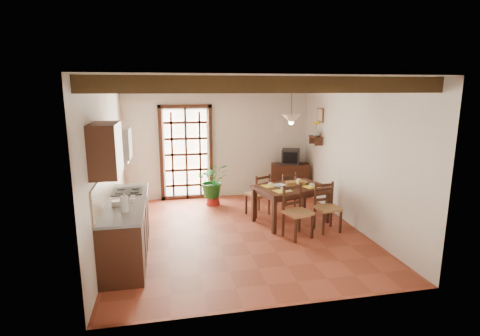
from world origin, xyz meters
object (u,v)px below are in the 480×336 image
object	(u,v)px
crt_tv	(291,156)
potted_plant	(213,181)
sideboard	(290,180)
pendant_lamp	(291,118)
chair_far_right	(285,198)
chair_near_left	(297,221)
chair_near_right	(327,216)
chair_far_left	(258,202)
kitchen_counter	(126,228)
dining_table	(291,191)

from	to	relation	value
crt_tv	potted_plant	bearing A→B (deg)	-146.05
sideboard	pendant_lamp	xyz separation A→B (m)	(-0.64, -1.78, 1.68)
potted_plant	pendant_lamp	world-z (taller)	pendant_lamp
chair_far_right	sideboard	bearing A→B (deg)	-133.04
chair_near_left	chair_far_right	distance (m)	1.57
chair_near_right	chair_far_left	size ratio (longest dim) A/B	1.01
crt_tv	chair_far_right	bearing A→B (deg)	-91.97
chair_near_left	chair_far_right	world-z (taller)	chair_near_left
chair_near_right	sideboard	distance (m)	2.46
chair_near_right	chair_far_right	distance (m)	1.41
chair_near_left	potted_plant	bearing A→B (deg)	99.92
chair_near_left	pendant_lamp	size ratio (longest dim) A/B	1.13
kitchen_counter	chair_near_left	bearing A→B (deg)	3.45
chair_far_left	potted_plant	bearing A→B (deg)	-71.77
chair_near_left	chair_far_left	distance (m)	1.41
kitchen_counter	chair_far_right	xyz separation A→B (m)	(3.21, 1.72, -0.20)
dining_table	chair_far_right	bearing A→B (deg)	63.92
sideboard	kitchen_counter	bearing A→B (deg)	-129.00
kitchen_counter	potted_plant	bearing A→B (deg)	54.78
chair_far_right	crt_tv	size ratio (longest dim) A/B	1.57
dining_table	sideboard	xyz separation A→B (m)	(0.64, 1.88, -0.25)
dining_table	chair_far_left	xyz separation A→B (m)	(-0.52, 0.58, -0.37)
chair_near_left	dining_table	bearing A→B (deg)	60.82
dining_table	crt_tv	world-z (taller)	crt_tv
crt_tv	chair_far_left	bearing A→B (deg)	-109.48
chair_far_left	pendant_lamp	distance (m)	1.93
chair_far_left	chair_far_right	xyz separation A→B (m)	(0.66, 0.19, -0.01)
chair_near_left	crt_tv	size ratio (longest dim) A/B	1.74
chair_far_left	chair_far_right	world-z (taller)	chair_far_left
potted_plant	pendant_lamp	bearing A→B (deg)	-44.81
chair_near_right	chair_far_right	size ratio (longest dim) A/B	1.06
crt_tv	pendant_lamp	bearing A→B (deg)	-87.29
chair_near_right	potted_plant	bearing A→B (deg)	127.03
chair_far_right	sideboard	world-z (taller)	chair_far_right
crt_tv	potted_plant	xyz separation A→B (m)	(-2.01, -0.41, -0.42)
kitchen_counter	crt_tv	size ratio (longest dim) A/B	4.12
chair_far_right	crt_tv	world-z (taller)	crt_tv
pendant_lamp	crt_tv	bearing A→B (deg)	70.17
kitchen_counter	pendant_lamp	world-z (taller)	pendant_lamp
chair_far_left	crt_tv	size ratio (longest dim) A/B	1.64
chair_near_left	chair_near_right	xyz separation A→B (m)	(0.66, 0.19, -0.01)
kitchen_counter	chair_near_right	bearing A→B (deg)	5.81
chair_far_right	chair_near_left	bearing A→B (deg)	61.23
pendant_lamp	chair_near_right	bearing A→B (deg)	-52.28
chair_near_left	crt_tv	distance (m)	2.84
dining_table	potted_plant	size ratio (longest dim) A/B	0.75
kitchen_counter	chair_far_left	xyz separation A→B (m)	(2.56, 1.53, -0.19)
kitchen_counter	sideboard	distance (m)	4.67
pendant_lamp	chair_far_left	bearing A→B (deg)	137.26
dining_table	chair_far_right	distance (m)	0.87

